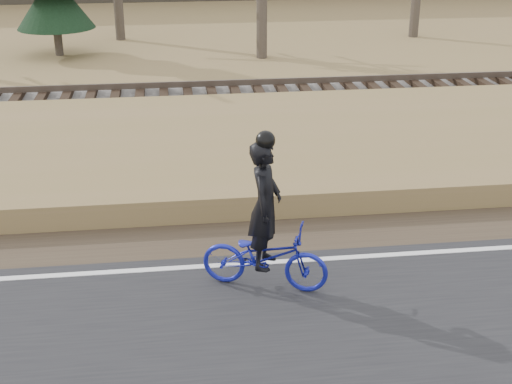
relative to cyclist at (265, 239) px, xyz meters
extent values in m
plane|color=olive|center=(2.28, 0.47, -0.81)|extent=(120.00, 120.00, 0.00)
cube|color=black|center=(2.28, -2.03, -0.78)|extent=(120.00, 6.00, 0.06)
cube|color=silver|center=(2.28, 0.67, -0.74)|extent=(120.00, 0.12, 0.01)
cube|color=#473A2B|center=(2.28, 1.67, -0.79)|extent=(120.00, 1.60, 0.04)
cube|color=olive|center=(2.28, 4.67, -0.59)|extent=(120.00, 5.00, 0.44)
cube|color=slate|center=(2.28, 8.47, -0.58)|extent=(120.00, 3.00, 0.45)
cube|color=black|center=(2.28, 8.47, -0.29)|extent=(120.00, 2.40, 0.14)
cube|color=brown|center=(2.28, 7.75, -0.14)|extent=(120.00, 0.07, 0.15)
cube|color=brown|center=(2.28, 9.19, -0.14)|extent=(120.00, 0.07, 0.15)
imported|color=#151B95|center=(0.00, 0.00, -0.28)|extent=(1.89, 1.19, 0.94)
imported|color=black|center=(0.00, 0.00, 0.51)|extent=(0.63, 0.77, 1.81)
sphere|color=black|center=(0.00, 0.00, 1.43)|extent=(0.26, 0.26, 0.26)
cylinder|color=#4A4236|center=(-4.84, 16.33, -0.19)|extent=(0.28, 0.28, 1.23)
cone|color=black|center=(-4.84, 16.33, 1.02)|extent=(2.60, 2.60, 1.80)
camera|label=1|loc=(-1.24, -8.69, 4.44)|focal=50.00mm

